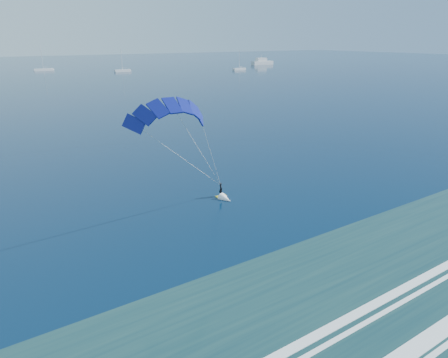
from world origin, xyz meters
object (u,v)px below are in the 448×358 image
object	(u,v)px
kitesurfer_rig	(200,151)
sailboat_5	(239,69)
motor_yacht	(262,62)
sailboat_3	(44,70)
sailboat_4	(123,71)

from	to	relation	value
kitesurfer_rig	sailboat_5	world-z (taller)	kitesurfer_rig
motor_yacht	sailboat_5	distance (m)	52.07
sailboat_3	sailboat_4	distance (m)	46.36
kitesurfer_rig	sailboat_4	world-z (taller)	kitesurfer_rig
kitesurfer_rig	motor_yacht	xyz separation A→B (m)	(158.58, 190.70, -5.30)
motor_yacht	sailboat_3	size ratio (longest dim) A/B	1.20
sailboat_4	sailboat_5	distance (m)	64.82
sailboat_3	sailboat_5	size ratio (longest dim) A/B	1.26
kitesurfer_rig	sailboat_3	distance (m)	216.62
kitesurfer_rig	motor_yacht	bearing A→B (deg)	50.25
motor_yacht	sailboat_5	world-z (taller)	sailboat_5
kitesurfer_rig	sailboat_4	xyz separation A→B (m)	(57.54, 184.45, -6.38)
motor_yacht	sailboat_3	bearing A→B (deg)	169.71
kitesurfer_rig	sailboat_5	bearing A→B (deg)	53.62
kitesurfer_rig	sailboat_4	size ratio (longest dim) A/B	1.26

